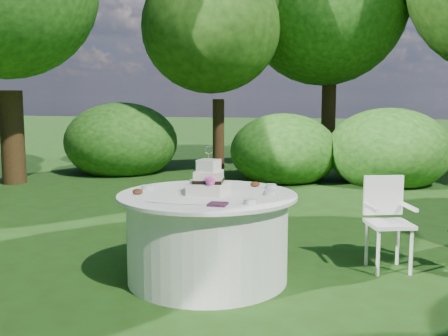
{
  "coord_description": "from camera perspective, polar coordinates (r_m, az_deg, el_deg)",
  "views": [
    {
      "loc": [
        1.24,
        -4.31,
        1.59
      ],
      "look_at": [
        0.15,
        0.0,
        1.0
      ],
      "focal_mm": 42.0,
      "sensor_mm": 36.0,
      "label": 1
    }
  ],
  "objects": [
    {
      "name": "napkins",
      "position": [
        4.06,
        -0.68,
        -3.96
      ],
      "size": [
        0.14,
        0.14,
        0.02
      ],
      "primitive_type": "cube",
      "color": "#441D39",
      "rests_on": "table"
    },
    {
      "name": "table",
      "position": [
        4.64,
        -1.81,
        -7.45
      ],
      "size": [
        1.56,
        1.56,
        0.77
      ],
      "color": "white",
      "rests_on": "ground"
    },
    {
      "name": "votives",
      "position": [
        4.65,
        0.11,
        -2.35
      ],
      "size": [
        1.22,
        0.95,
        0.04
      ],
      "color": "silver",
      "rests_on": "table"
    },
    {
      "name": "cake",
      "position": [
        4.52,
        -1.67,
        -1.44
      ],
      "size": [
        0.33,
        0.34,
        0.42
      ],
      "color": "white",
      "rests_on": "table"
    },
    {
      "name": "petal_cups",
      "position": [
        4.72,
        -2.76,
        -2.15
      ],
      "size": [
        1.0,
        0.73,
        0.05
      ],
      "color": "#562D16",
      "rests_on": "table"
    },
    {
      "name": "feather_plume",
      "position": [
        4.16,
        -5.58,
        -3.76
      ],
      "size": [
        0.48,
        0.07,
        0.01
      ],
      "primitive_type": "ellipsoid",
      "color": "white",
      "rests_on": "table"
    },
    {
      "name": "ground",
      "position": [
        4.76,
        -1.79,
        -11.97
      ],
      "size": [
        80.0,
        80.0,
        0.0
      ],
      "primitive_type": "plane",
      "color": "#1E370F",
      "rests_on": "ground"
    },
    {
      "name": "chair",
      "position": [
        5.15,
        17.29,
        -4.86
      ],
      "size": [
        0.48,
        0.48,
        0.87
      ],
      "color": "silver",
      "rests_on": "ground"
    }
  ]
}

